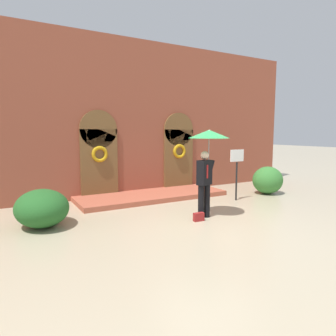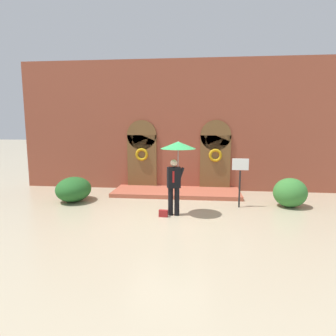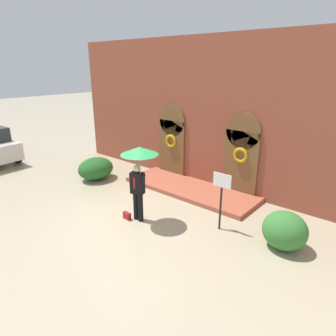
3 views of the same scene
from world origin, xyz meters
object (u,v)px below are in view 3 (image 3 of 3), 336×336
(person_with_umbrella, at_px, (139,162))
(handbag, at_px, (127,216))
(sign_post, at_px, (221,192))
(shrub_left, at_px, (96,169))
(shrub_right, at_px, (285,230))

(person_with_umbrella, height_order, handbag, person_with_umbrella)
(sign_post, relative_size, shrub_left, 1.13)
(person_with_umbrella, bearing_deg, shrub_right, 20.03)
(sign_post, distance_m, shrub_right, 1.91)
(person_with_umbrella, bearing_deg, handbag, -153.91)
(handbag, bearing_deg, shrub_left, 161.15)
(person_with_umbrella, height_order, shrub_left, person_with_umbrella)
(shrub_left, bearing_deg, sign_post, -1.55)
(handbag, distance_m, shrub_right, 4.59)
(person_with_umbrella, relative_size, handbag, 8.44)
(shrub_left, bearing_deg, person_with_umbrella, -18.30)
(person_with_umbrella, xyz_separation_m, handbag, (-0.41, -0.20, -1.80))
(handbag, bearing_deg, person_with_umbrella, 30.20)
(person_with_umbrella, relative_size, shrub_right, 2.05)
(handbag, height_order, sign_post, sign_post)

